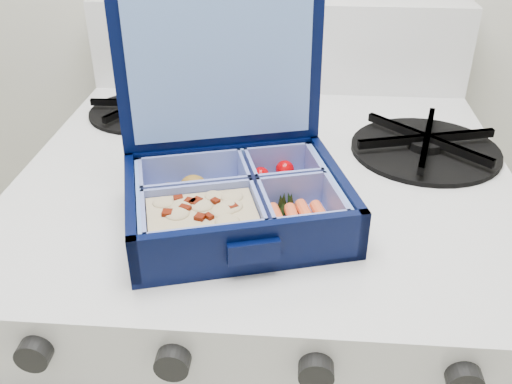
# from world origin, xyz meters

# --- Properties ---
(bento_box) EXTENTS (0.25, 0.22, 0.05)m
(bento_box) POSITION_xyz_m (0.36, 1.56, 0.88)
(bento_box) COLOR black
(bento_box) RESTS_ON stove
(burner_grate) EXTENTS (0.22, 0.22, 0.03)m
(burner_grate) POSITION_xyz_m (0.58, 1.74, 0.86)
(burner_grate) COLOR black
(burner_grate) RESTS_ON stove
(burner_grate_rear) EXTENTS (0.15, 0.15, 0.02)m
(burner_grate_rear) POSITION_xyz_m (0.20, 1.83, 0.86)
(burner_grate_rear) COLOR black
(burner_grate_rear) RESTS_ON stove
(fork) EXTENTS (0.08, 0.16, 0.01)m
(fork) POSITION_xyz_m (0.37, 1.67, 0.85)
(fork) COLOR silver
(fork) RESTS_ON stove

